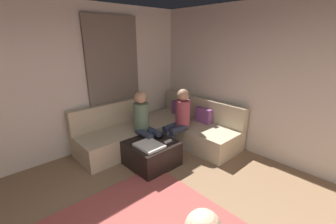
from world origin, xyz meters
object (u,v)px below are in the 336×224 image
person_on_couch_side (144,122)px  person_on_couch_back (179,118)px  ottoman (151,153)px  game_remote (168,141)px  sectional_couch (162,130)px  coffee_mug (151,133)px

person_on_couch_side → person_on_couch_back: bearing=154.6°
ottoman → person_on_couch_side: (-0.35, 0.13, 0.45)m
person_on_couch_back → person_on_couch_side: size_ratio=1.00×
game_remote → ottoman: bearing=-129.3°
sectional_couch → ottoman: (0.50, -0.68, -0.07)m
sectional_couch → game_remote: bearing=-34.1°
ottoman → coffee_mug: bearing=140.7°
ottoman → game_remote: (0.18, 0.22, 0.22)m
ottoman → person_on_couch_back: bearing=95.1°
sectional_couch → person_on_couch_back: bearing=7.2°
game_remote → person_on_couch_side: size_ratio=0.12×
person_on_couch_side → game_remote: bearing=99.2°
sectional_couch → ottoman: 0.85m
sectional_couch → ottoman: size_ratio=3.36×
ottoman → person_on_couch_side: bearing=159.1°
person_on_couch_back → coffee_mug: bearing=74.4°
sectional_couch → person_on_couch_side: (0.15, -0.55, 0.38)m
game_remote → person_on_couch_side: bearing=-170.8°
game_remote → coffee_mug: bearing=-174.3°
coffee_mug → sectional_couch: bearing=119.1°
sectional_couch → ottoman: sectional_couch is taller
ottoman → sectional_couch: bearing=126.3°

